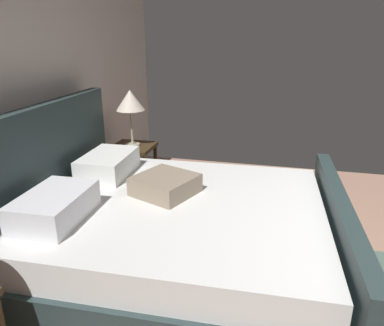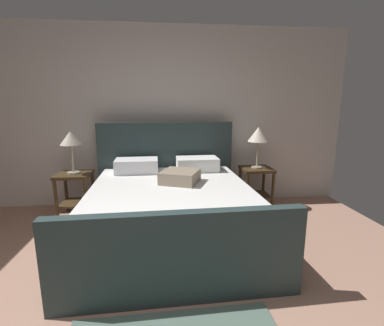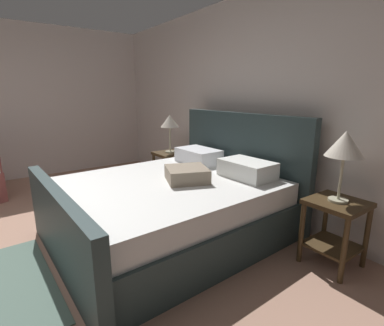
# 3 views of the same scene
# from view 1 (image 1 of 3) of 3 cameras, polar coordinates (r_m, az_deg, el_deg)

# --- Properties ---
(bed) EXTENTS (2.02, 2.29, 1.27)m
(bed) POSITION_cam_1_polar(r_m,az_deg,el_deg) (2.75, -2.83, -11.01)
(bed) COLOR #2A3A3A
(bed) RESTS_ON ground
(nightstand_right) EXTENTS (0.44, 0.44, 0.60)m
(nightstand_right) POSITION_cam_1_polar(r_m,az_deg,el_deg) (4.11, -9.08, 0.08)
(nightstand_right) COLOR #402E19
(nightstand_right) RESTS_ON ground
(table_lamp_right) EXTENTS (0.30, 0.30, 0.60)m
(table_lamp_right) POSITION_cam_1_polar(r_m,az_deg,el_deg) (3.94, -9.60, 9.42)
(table_lamp_right) COLOR #B7B293
(table_lamp_right) RESTS_ON nightstand_right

